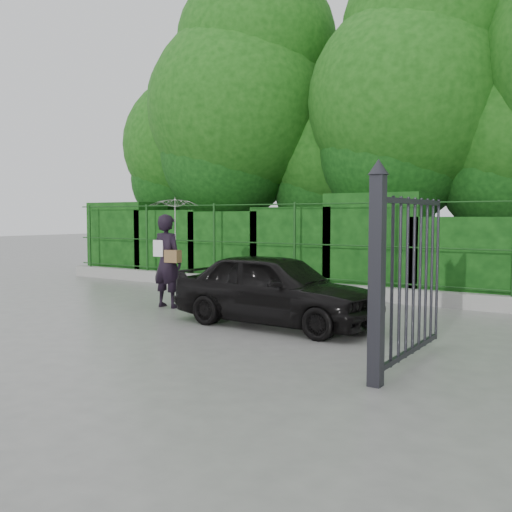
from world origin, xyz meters
The scene contains 8 objects.
ground centered at (0.00, 0.00, 0.00)m, with size 80.00×80.00×0.00m, color gray.
kerb centered at (0.00, 4.50, 0.15)m, with size 14.00×0.25×0.30m, color #9E9E99.
fence centered at (0.22, 4.50, 1.20)m, with size 14.13×0.06×1.80m.
hedge centered at (-0.16, 5.50, 1.00)m, with size 14.20×1.20×2.29m.
trees centered at (1.14, 7.74, 4.62)m, with size 17.10×6.15×8.08m.
gate centered at (4.60, -0.72, 1.19)m, with size 0.22×2.33×2.36m.
woman centered at (-0.65, 1.52, 1.38)m, with size 0.94×0.94×2.14m.
car centered at (1.98, 1.07, 0.60)m, with size 1.41×3.51×1.20m, color black.
Camera 1 is at (6.78, -6.78, 1.78)m, focal length 40.00 mm.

